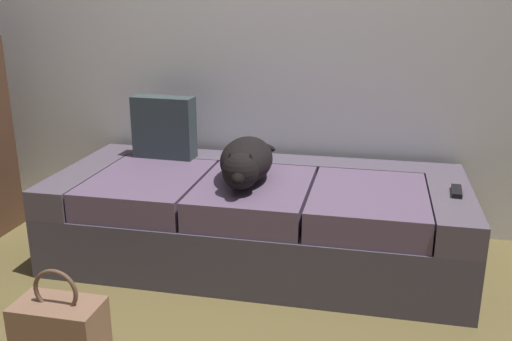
# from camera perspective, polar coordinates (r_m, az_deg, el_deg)

# --- Properties ---
(couch) EXTENTS (2.04, 0.90, 0.44)m
(couch) POSITION_cam_1_polar(r_m,az_deg,el_deg) (2.89, 0.22, -4.86)
(couch) COLOR #494351
(couch) RESTS_ON ground
(dog_dark) EXTENTS (0.30, 0.60, 0.20)m
(dog_dark) POSITION_cam_1_polar(r_m,az_deg,el_deg) (2.72, -1.04, 0.95)
(dog_dark) COLOR black
(dog_dark) RESTS_ON couch
(tv_remote) EXTENTS (0.06, 0.15, 0.02)m
(tv_remote) POSITION_cam_1_polar(r_m,az_deg,el_deg) (2.74, 19.62, -1.99)
(tv_remote) COLOR black
(tv_remote) RESTS_ON couch
(throw_pillow) EXTENTS (0.34, 0.13, 0.34)m
(throw_pillow) POSITION_cam_1_polar(r_m,az_deg,el_deg) (3.16, -9.27, 4.34)
(throw_pillow) COLOR #333F42
(throw_pillow) RESTS_ON couch
(handbag) EXTENTS (0.32, 0.18, 0.38)m
(handbag) POSITION_cam_1_polar(r_m,az_deg,el_deg) (2.29, -19.18, -15.04)
(handbag) COLOR #876049
(handbag) RESTS_ON ground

